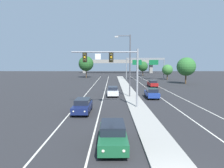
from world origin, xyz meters
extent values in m
cube|color=#9E9B93|center=(0.00, 18.00, 0.07)|extent=(2.40, 110.00, 0.15)
cube|color=silver|center=(-4.70, 25.00, 0.00)|extent=(0.14, 100.00, 0.01)
cube|color=silver|center=(4.70, 25.00, 0.00)|extent=(0.14, 100.00, 0.01)
cube|color=silver|center=(-8.00, 25.00, 0.00)|extent=(0.14, 100.00, 0.01)
cube|color=silver|center=(8.00, 25.00, 0.00)|extent=(0.14, 100.00, 0.01)
cylinder|color=gray|center=(-0.14, 15.85, 3.75)|extent=(0.24, 0.24, 7.20)
cylinder|color=gray|center=(-4.17, 15.85, 6.95)|extent=(8.06, 0.16, 0.16)
cube|color=black|center=(-3.37, 15.89, 6.30)|extent=(0.56, 0.06, 1.20)
cube|color=#38330F|center=(-3.37, 15.85, 6.30)|extent=(0.32, 0.32, 1.00)
sphere|color=#282828|center=(-3.37, 15.68, 6.62)|extent=(0.22, 0.22, 0.22)
sphere|color=#F2A819|center=(-3.37, 15.68, 6.30)|extent=(0.22, 0.22, 0.22)
sphere|color=#282828|center=(-3.37, 15.68, 5.98)|extent=(0.22, 0.22, 0.22)
cube|color=black|center=(-6.59, 15.89, 6.30)|extent=(0.56, 0.06, 1.20)
cube|color=#38330F|center=(-6.59, 15.85, 6.30)|extent=(0.32, 0.32, 1.00)
sphere|color=#282828|center=(-6.59, 15.68, 6.62)|extent=(0.22, 0.22, 0.22)
sphere|color=#F2A819|center=(-6.59, 15.68, 6.30)|extent=(0.22, 0.22, 0.22)
sphere|color=#282828|center=(-6.59, 15.68, 5.98)|extent=(0.22, 0.22, 0.22)
cube|color=white|center=(-4.98, 15.83, 6.40)|extent=(0.70, 0.04, 0.70)
cylinder|color=#4C4C51|center=(-0.35, 23.53, 5.15)|extent=(0.20, 0.20, 10.00)
cylinder|color=#4C4C51|center=(-1.45, 23.53, 9.95)|extent=(2.20, 0.12, 0.12)
cube|color=#B7B7B2|center=(-2.55, 23.53, 9.80)|extent=(0.56, 0.28, 0.20)
cube|color=#195633|center=(-3.22, 4.59, 0.67)|extent=(1.86, 4.42, 0.70)
cube|color=black|center=(-3.22, 4.81, 1.30)|extent=(1.62, 2.40, 0.56)
sphere|color=#EAE5C6|center=(-2.61, 2.42, 0.72)|extent=(0.18, 0.18, 0.18)
sphere|color=#EAE5C6|center=(-3.76, 2.40, 0.72)|extent=(0.18, 0.18, 0.18)
cylinder|color=black|center=(-2.40, 3.10, 0.32)|extent=(0.23, 0.64, 0.64)
cylinder|color=black|center=(-4.00, 3.08, 0.32)|extent=(0.23, 0.64, 0.64)
cylinder|color=black|center=(-2.44, 6.10, 0.32)|extent=(0.23, 0.64, 0.64)
cylinder|color=black|center=(-4.04, 6.08, 0.32)|extent=(0.23, 0.64, 0.64)
cube|color=#141E4C|center=(-6.60, 13.44, 0.67)|extent=(1.84, 4.42, 0.70)
cube|color=black|center=(-6.60, 13.66, 1.30)|extent=(1.61, 2.39, 0.56)
sphere|color=#EAE5C6|center=(-6.04, 11.25, 0.72)|extent=(0.18, 0.18, 0.18)
sphere|color=#EAE5C6|center=(-7.19, 11.26, 0.72)|extent=(0.18, 0.18, 0.18)
cylinder|color=black|center=(-5.81, 11.93, 0.32)|extent=(0.23, 0.64, 0.64)
cylinder|color=black|center=(-7.41, 11.94, 0.32)|extent=(0.23, 0.64, 0.64)
cylinder|color=black|center=(-5.78, 14.93, 0.32)|extent=(0.23, 0.64, 0.64)
cylinder|color=black|center=(-7.38, 14.94, 0.32)|extent=(0.23, 0.64, 0.64)
cube|color=silver|center=(-3.12, 24.82, 0.67)|extent=(1.85, 4.42, 0.70)
cube|color=black|center=(-3.12, 25.04, 1.30)|extent=(1.61, 2.39, 0.56)
sphere|color=#EAE5C6|center=(-2.52, 22.65, 0.72)|extent=(0.18, 0.18, 0.18)
sphere|color=#EAE5C6|center=(-3.67, 22.64, 0.72)|extent=(0.18, 0.18, 0.18)
cylinder|color=black|center=(-2.30, 23.33, 0.32)|extent=(0.23, 0.64, 0.64)
cylinder|color=black|center=(-3.90, 23.31, 0.32)|extent=(0.23, 0.64, 0.64)
cylinder|color=black|center=(-2.34, 26.33, 0.32)|extent=(0.23, 0.64, 0.64)
cylinder|color=black|center=(-3.94, 26.31, 0.32)|extent=(0.23, 0.64, 0.64)
cube|color=navy|center=(3.14, 22.87, 0.67)|extent=(1.91, 4.45, 0.70)
cube|color=black|center=(3.14, 22.65, 1.30)|extent=(1.65, 2.42, 0.56)
sphere|color=#EAE5C6|center=(2.62, 25.07, 0.72)|extent=(0.18, 0.18, 0.18)
sphere|color=#EAE5C6|center=(3.77, 25.04, 0.72)|extent=(0.18, 0.18, 0.18)
cylinder|color=black|center=(2.38, 24.40, 0.32)|extent=(0.24, 0.65, 0.64)
cylinder|color=black|center=(3.98, 24.35, 0.32)|extent=(0.24, 0.65, 0.64)
cylinder|color=black|center=(2.30, 21.40, 0.32)|extent=(0.24, 0.65, 0.64)
cylinder|color=black|center=(3.90, 21.35, 0.32)|extent=(0.24, 0.65, 0.64)
cube|color=maroon|center=(6.39, 37.75, 0.67)|extent=(1.80, 4.40, 0.70)
cube|color=black|center=(6.39, 37.53, 1.30)|extent=(1.59, 2.38, 0.56)
sphere|color=#EAE5C6|center=(5.82, 39.93, 0.72)|extent=(0.18, 0.18, 0.18)
sphere|color=#EAE5C6|center=(6.97, 39.93, 0.72)|extent=(0.18, 0.18, 0.18)
cylinder|color=black|center=(5.59, 39.25, 0.32)|extent=(0.22, 0.64, 0.64)
cylinder|color=black|center=(7.19, 39.25, 0.32)|extent=(0.22, 0.64, 0.64)
cylinder|color=black|center=(5.59, 36.25, 0.32)|extent=(0.22, 0.64, 0.64)
cylinder|color=black|center=(7.19, 36.25, 0.32)|extent=(0.22, 0.64, 0.64)
cylinder|color=gray|center=(1.70, 58.79, 3.75)|extent=(0.28, 0.28, 7.50)
cylinder|color=gray|center=(14.70, 58.79, 3.75)|extent=(0.28, 0.28, 7.50)
cube|color=gray|center=(8.20, 58.79, 7.10)|extent=(13.00, 0.36, 0.70)
cube|color=#0F6033|center=(5.34, 58.59, 5.90)|extent=(3.20, 0.08, 1.70)
cube|color=#0F6033|center=(11.06, 58.59, 5.90)|extent=(3.20, 0.08, 1.70)
cube|color=gray|center=(0.00, 103.82, 6.20)|extent=(42.40, 6.40, 1.10)
cube|color=gray|center=(0.00, 100.82, 7.20)|extent=(42.40, 0.36, 0.90)
cube|color=gray|center=(-19.20, 103.82, 2.83)|extent=(1.80, 2.40, 5.65)
cube|color=gray|center=(19.20, 103.82, 2.83)|extent=(1.80, 2.40, 5.65)
cylinder|color=#4C3823|center=(-13.26, 66.62, 1.57)|extent=(0.36, 0.36, 3.13)
sphere|color=#235623|center=(-13.26, 66.62, 5.42)|extent=(5.73, 5.73, 5.73)
cylinder|color=#4C3823|center=(16.72, 44.13, 1.35)|extent=(0.36, 0.36, 2.71)
sphere|color=#2D6B2D|center=(16.72, 44.13, 4.69)|extent=(4.96, 4.96, 4.96)
cylinder|color=#4C3823|center=(10.64, 79.04, 1.22)|extent=(0.36, 0.36, 2.44)
sphere|color=#235623|center=(10.64, 79.04, 4.22)|extent=(4.45, 4.45, 4.45)
cylinder|color=#4C3823|center=(15.65, 57.94, 0.97)|extent=(0.36, 0.36, 1.95)
sphere|color=#387533|center=(15.65, 57.94, 3.37)|extent=(3.56, 3.56, 3.56)
camera|label=1|loc=(-3.27, -7.83, 5.58)|focal=30.88mm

